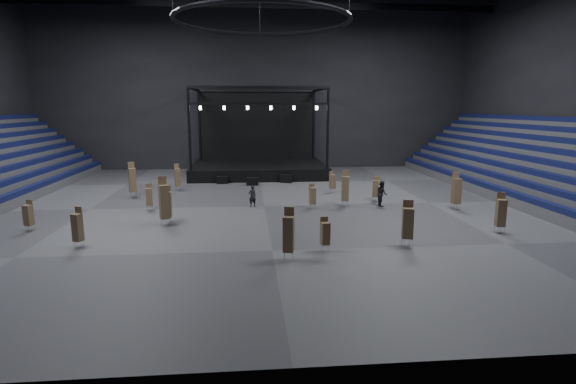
{
  "coord_description": "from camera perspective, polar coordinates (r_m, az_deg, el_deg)",
  "views": [
    {
      "loc": [
        -1.17,
        -32.34,
        7.18
      ],
      "look_at": [
        1.57,
        -2.0,
        1.4
      ],
      "focal_mm": 28.0,
      "sensor_mm": 36.0,
      "label": 1
    }
  ],
  "objects": [
    {
      "name": "wall_front",
      "position": [
        11.54,
        0.75,
        19.8
      ],
      "size": [
        50.0,
        0.2,
        18.0
      ],
      "primitive_type": "cube",
      "color": "black",
      "rests_on": "ground"
    },
    {
      "name": "chair_stack_0",
      "position": [
        32.89,
        -17.22,
        -0.54
      ],
      "size": [
        0.5,
        0.5,
        1.91
      ],
      "rotation": [
        0.0,
        0.0,
        0.17
      ],
      "color": "silver",
      "rests_on": "floor"
    },
    {
      "name": "man_center",
      "position": [
        32.74,
        -4.55,
        -0.54
      ],
      "size": [
        0.68,
        0.57,
        1.59
      ],
      "primitive_type": "imported",
      "rotation": [
        0.0,
        0.0,
        3.53
      ],
      "color": "black",
      "rests_on": "floor"
    },
    {
      "name": "chair_stack_13",
      "position": [
        24.16,
        14.97,
        -3.73
      ],
      "size": [
        0.66,
        0.66,
        2.44
      ],
      "rotation": [
        0.0,
        0.0,
        -0.24
      ],
      "color": "silver",
      "rests_on": "floor"
    },
    {
      "name": "floor",
      "position": [
        33.15,
        -3.02,
        -1.78
      ],
      "size": [
        50.0,
        50.0,
        0.0
      ],
      "primitive_type": "plane",
      "color": "#49494B",
      "rests_on": "ground"
    },
    {
      "name": "flight_case_left",
      "position": [
        43.13,
        -8.35,
        1.52
      ],
      "size": [
        1.12,
        0.66,
        0.7
      ],
      "primitive_type": "cube",
      "rotation": [
        0.0,
        0.0,
        0.13
      ],
      "color": "black",
      "rests_on": "floor"
    },
    {
      "name": "flight_case_right",
      "position": [
        43.27,
        -0.26,
        1.71
      ],
      "size": [
        1.29,
        0.97,
        0.77
      ],
      "primitive_type": "cube",
      "rotation": [
        0.0,
        0.0,
        -0.39
      ],
      "color": "black",
      "rests_on": "floor"
    },
    {
      "name": "chair_stack_15",
      "position": [
        29.21,
        -15.02,
        -1.44
      ],
      "size": [
        0.45,
        0.45,
        2.33
      ],
      "rotation": [
        0.0,
        0.0,
        0.02
      ],
      "color": "silver",
      "rests_on": "floor"
    },
    {
      "name": "chair_stack_10",
      "position": [
        40.16,
        -13.87,
        1.87
      ],
      "size": [
        0.55,
        0.55,
        2.36
      ],
      "rotation": [
        0.0,
        0.0,
        0.38
      ],
      "color": "silver",
      "rests_on": "floor"
    },
    {
      "name": "chair_stack_8",
      "position": [
        28.57,
        25.41,
        -2.32
      ],
      "size": [
        0.57,
        0.57,
        2.37
      ],
      "rotation": [
        0.0,
        0.0,
        -0.19
      ],
      "color": "silver",
      "rests_on": "floor"
    },
    {
      "name": "chair_stack_5",
      "position": [
        32.07,
        3.13,
        -0.44
      ],
      "size": [
        0.5,
        0.5,
        1.82
      ],
      "rotation": [
        0.0,
        0.0,
        0.27
      ],
      "color": "silver",
      "rests_on": "floor"
    },
    {
      "name": "chair_stack_12",
      "position": [
        22.76,
        4.73,
        -5.19
      ],
      "size": [
        0.49,
        0.49,
        1.75
      ],
      "rotation": [
        0.0,
        0.0,
        0.18
      ],
      "color": "silver",
      "rests_on": "floor"
    },
    {
      "name": "chair_stack_3",
      "position": [
        35.25,
        11.07,
        0.49
      ],
      "size": [
        0.57,
        0.57,
        1.92
      ],
      "rotation": [
        0.0,
        0.0,
        -0.37
      ],
      "color": "silver",
      "rests_on": "floor"
    },
    {
      "name": "chair_stack_2",
      "position": [
        21.3,
        0.08,
        -5.25
      ],
      "size": [
        0.6,
        0.6,
        2.55
      ],
      "rotation": [
        0.0,
        0.0,
        -0.25
      ],
      "color": "silver",
      "rests_on": "floor"
    },
    {
      "name": "crew_member",
      "position": [
        33.67,
        11.83,
        -0.19
      ],
      "size": [
        0.72,
        0.92,
        1.86
      ],
      "primitive_type": "imported",
      "rotation": [
        0.0,
        0.0,
        1.59
      ],
      "color": "black",
      "rests_on": "floor"
    },
    {
      "name": "bleachers_right",
      "position": [
        40.7,
        31.23,
        1.48
      ],
      "size": [
        7.2,
        40.0,
        6.4
      ],
      "color": "#4F4F52",
      "rests_on": "floor"
    },
    {
      "name": "chair_stack_14",
      "position": [
        38.18,
        -19.15,
        1.52
      ],
      "size": [
        0.67,
        0.67,
        2.86
      ],
      "rotation": [
        0.0,
        0.0,
        0.4
      ],
      "color": "silver",
      "rests_on": "floor"
    },
    {
      "name": "chair_stack_1",
      "position": [
        28.37,
        -15.47,
        -1.1
      ],
      "size": [
        0.7,
        0.7,
        3.06
      ],
      "rotation": [
        0.0,
        0.0,
        0.41
      ],
      "color": "silver",
      "rests_on": "floor"
    },
    {
      "name": "chair_stack_4",
      "position": [
        33.82,
        20.59,
        0.19
      ],
      "size": [
        0.56,
        0.56,
        2.68
      ],
      "rotation": [
        0.0,
        0.0,
        0.04
      ],
      "color": "silver",
      "rests_on": "floor"
    },
    {
      "name": "flight_case_mid",
      "position": [
        41.91,
        -4.55,
        1.35
      ],
      "size": [
        1.11,
        0.58,
        0.73
      ],
      "primitive_type": "cube",
      "rotation": [
        0.0,
        0.0,
        -0.02
      ],
      "color": "black",
      "rests_on": "floor"
    },
    {
      "name": "chair_stack_6",
      "position": [
        38.23,
        5.67,
        1.38
      ],
      "size": [
        0.58,
        0.58,
        1.85
      ],
      "rotation": [
        0.0,
        0.0,
        0.43
      ],
      "color": "silver",
      "rests_on": "floor"
    },
    {
      "name": "chair_stack_11",
      "position": [
        30.31,
        -30.09,
        -2.51
      ],
      "size": [
        0.54,
        0.54,
        1.86
      ],
      "rotation": [
        0.0,
        0.0,
        -0.33
      ],
      "color": "silver",
      "rests_on": "floor"
    },
    {
      "name": "stage",
      "position": [
        48.93,
        -3.77,
        4.0
      ],
      "size": [
        14.0,
        10.0,
        9.2
      ],
      "color": "black",
      "rests_on": "floor"
    },
    {
      "name": "chair_stack_7",
      "position": [
        25.62,
        -25.17,
        -4.01
      ],
      "size": [
        0.54,
        0.54,
        2.14
      ],
      "rotation": [
        0.0,
        0.0,
        -0.39
      ],
      "color": "silver",
      "rests_on": "floor"
    },
    {
      "name": "truss_ring",
      "position": [
        32.88,
        -3.26,
        20.93
      ],
      "size": [
        12.3,
        12.3,
        5.15
      ],
      "color": "black",
      "rests_on": "ceiling"
    },
    {
      "name": "wall_back",
      "position": [
        53.38,
        -4.0,
        12.67
      ],
      "size": [
        50.0,
        0.2,
        18.0
      ],
      "primitive_type": "cube",
      "color": "black",
      "rests_on": "ground"
    },
    {
      "name": "chair_stack_9",
      "position": [
        33.04,
        7.29,
        0.52
      ],
      "size": [
        0.62,
        0.62,
        2.67
      ],
      "rotation": [
        0.0,
        0.0,
        -0.29
      ],
      "color": "silver",
      "rests_on": "floor"
    }
  ]
}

